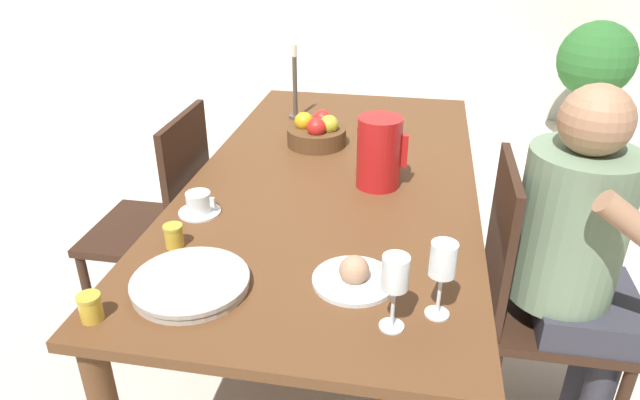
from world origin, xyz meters
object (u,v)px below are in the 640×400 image
at_px(jam_jar_red, 174,235).
at_px(chair_opposite, 163,222).
at_px(person_seated, 579,250).
at_px(wine_glass_water, 443,263).
at_px(chair_person_side, 532,298).
at_px(serving_tray, 191,283).
at_px(teacup_across, 387,154).
at_px(bread_plate, 354,276).
at_px(red_pitcher, 379,152).
at_px(wine_glass_juice, 395,277).
at_px(jam_jar_amber, 90,306).
at_px(candlestick_tall, 295,90).
at_px(teacup_near_person, 199,204).
at_px(potted_plant, 595,66).
at_px(fruit_bowl, 317,132).

bearing_deg(jam_jar_red, chair_opposite, 120.15).
height_order(person_seated, wine_glass_water, person_seated).
distance_m(chair_person_side, serving_tray, 1.06).
height_order(person_seated, teacup_across, person_seated).
distance_m(chair_person_side, bread_plate, 0.69).
height_order(chair_person_side, red_pitcher, red_pitcher).
xyz_separation_m(wine_glass_water, bread_plate, (-0.21, 0.09, -0.12)).
distance_m(chair_opposite, wine_glass_juice, 1.25).
height_order(person_seated, jam_jar_amber, person_seated).
bearing_deg(red_pitcher, teacup_across, 85.98).
height_order(chair_opposite, wine_glass_water, wine_glass_water).
distance_m(jam_jar_amber, candlestick_tall, 1.45).
bearing_deg(jam_jar_red, teacup_across, 52.76).
height_order(serving_tray, bread_plate, bread_plate).
distance_m(teacup_near_person, potted_plant, 3.39).
xyz_separation_m(red_pitcher, teacup_near_person, (-0.52, -0.30, -0.09)).
distance_m(chair_opposite, wine_glass_water, 1.30).
height_order(wine_glass_juice, bread_plate, wine_glass_juice).
distance_m(chair_person_side, wine_glass_juice, 0.76).
height_order(teacup_near_person, jam_jar_amber, teacup_near_person).
distance_m(wine_glass_juice, teacup_across, 0.94).
height_order(teacup_across, jam_jar_red, teacup_across).
xyz_separation_m(chair_opposite, wine_glass_juice, (0.92, -0.76, 0.38)).
height_order(wine_glass_juice, candlestick_tall, candlestick_tall).
distance_m(jam_jar_amber, fruit_bowl, 1.19).
bearing_deg(fruit_bowl, red_pitcher, -50.26).
height_order(wine_glass_water, serving_tray, wine_glass_water).
relative_size(teacup_across, jam_jar_amber, 1.95).
distance_m(serving_tray, candlestick_tall, 1.29).
xyz_separation_m(serving_tray, candlestick_tall, (-0.02, 1.28, 0.11)).
bearing_deg(jam_jar_amber, chair_person_side, 29.16).
bearing_deg(candlestick_tall, teacup_near_person, -96.21).
xyz_separation_m(serving_tray, jam_jar_red, (-0.12, 0.18, 0.02)).
distance_m(person_seated, serving_tray, 1.09).
height_order(chair_opposite, potted_plant, chair_opposite).
relative_size(wine_glass_water, wine_glass_juice, 1.03).
xyz_separation_m(chair_person_side, potted_plant, (0.80, 2.76, 0.08)).
relative_size(person_seated, jam_jar_amber, 18.09).
bearing_deg(serving_tray, fruit_bowl, 82.47).
bearing_deg(serving_tray, chair_opposite, 121.03).
relative_size(chair_opposite, wine_glass_juice, 5.03).
xyz_separation_m(chair_person_side, candlestick_tall, (-0.94, 0.83, 0.37)).
relative_size(wine_glass_water, fruit_bowl, 0.84).
bearing_deg(chair_opposite, red_pitcher, -92.43).
distance_m(wine_glass_water, candlestick_tall, 1.42).
distance_m(wine_glass_water, fruit_bowl, 1.09).
bearing_deg(candlestick_tall, chair_person_side, -41.46).
distance_m(serving_tray, jam_jar_amber, 0.23).
relative_size(chair_person_side, chair_opposite, 1.00).
bearing_deg(person_seated, wine_glass_juice, -46.70).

